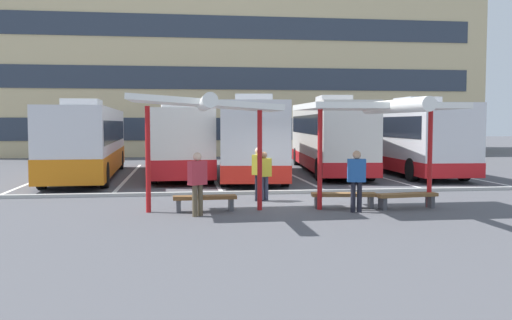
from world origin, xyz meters
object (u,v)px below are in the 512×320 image
Objects in this scene: waiting_shelter_0 at (205,106)px; waiting_shelter_1 at (380,109)px; coach_bus_3 at (328,137)px; waiting_passenger_3 at (258,170)px; coach_bus_1 at (177,142)px; bench_2 at (407,197)px; waiting_passenger_1 at (197,179)px; coach_bus_4 at (405,138)px; coach_bus_2 at (252,139)px; waiting_passenger_2 at (356,176)px; bench_1 at (344,197)px; waiting_passenger_0 at (264,173)px; coach_bus_0 at (87,143)px; bench_0 at (205,200)px.

waiting_shelter_1 is (4.98, -0.14, -0.06)m from waiting_shelter_0.
coach_bus_3 is 11.42m from waiting_passenger_3.
coach_bus_1 is 13.97m from bench_2.
waiting_passenger_1 is at bearing -174.88° from waiting_shelter_1.
bench_2 is at bearing -112.26° from coach_bus_4.
waiting_shelter_1 is (-1.85, -12.54, 1.11)m from coach_bus_3.
coach_bus_1 is 1.11× the size of coach_bus_4.
coach_bus_2 is 10.64m from waiting_passenger_2.
coach_bus_1 is 12.89m from bench_1.
waiting_shelter_0 reaches higher than waiting_passenger_2.
coach_bus_2 is 7.88m from waiting_passenger_0.
bench_1 is at bearing 98.45° from waiting_passenger_2.
bench_2 is (3.26, -10.02, -1.40)m from coach_bus_2.
coach_bus_1 is at bearing 174.37° from coach_bus_4.
waiting_shelter_0 is at bearing -104.69° from coach_bus_2.
waiting_shelter_1 reaches higher than waiting_passenger_0.
waiting_passenger_0 is at bearing -51.74° from coach_bus_0.
bench_1 is (8.96, -10.57, -1.26)m from coach_bus_0.
waiting_passenger_1 reaches higher than bench_0.
waiting_passenger_0 is 0.91× the size of waiting_passenger_2.
waiting_passenger_0 is (-3.89, 2.20, 0.56)m from bench_2.
waiting_shelter_1 reaches higher than bench_0.
bench_1 is 1.83m from bench_2.
coach_bus_3 is at bearing 61.52° from waiting_passenger_1.
coach_bus_1 is at bearing 93.94° from waiting_shelter_0.
waiting_shelter_0 is 2.33× the size of bench_1.
coach_bus_0 is 12.00m from waiting_shelter_0.
waiting_shelter_0 is at bearing 178.35° from waiting_shelter_1.
coach_bus_1 reaches higher than waiting_shelter_0.
coach_bus_3 is 12.49m from bench_1.
coach_bus_3 reaches higher than bench_1.
bench_0 is (4.88, -10.66, -1.26)m from coach_bus_0.
waiting_passenger_0 is at bearing -74.24° from coach_bus_1.
bench_2 is 4.68m from waiting_passenger_3.
bench_0 is (-6.82, -12.17, -1.45)m from coach_bus_3.
coach_bus_3 is (4.21, 2.41, 0.05)m from coach_bus_2.
coach_bus_4 is 6.37× the size of waiting_passenger_1.
waiting_passenger_0 is 3.55m from waiting_passenger_1.
coach_bus_4 is (3.59, -1.35, -0.05)m from coach_bus_3.
waiting_shelter_1 is 4.36m from waiting_passenger_3.
coach_bus_0 reaches higher than waiting_passenger_1.
waiting_shelter_0 is 3.43m from waiting_passenger_3.
waiting_passenger_0 is (-2.09, 1.87, 0.56)m from bench_1.
waiting_shelter_0 reaches higher than waiting_shelter_1.
coach_bus_4 is 6.33× the size of waiting_passenger_2.
coach_bus_0 is at bearing 173.22° from coach_bus_2.
coach_bus_2 reaches higher than coach_bus_4.
coach_bus_3 is at bearing 78.50° from waiting_passenger_2.
coach_bus_4 reaches higher than waiting_passenger_3.
coach_bus_1 is at bearing 147.86° from coach_bus_2.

